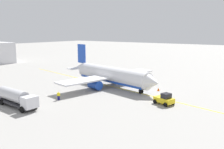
{
  "coord_description": "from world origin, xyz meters",
  "views": [
    {
      "loc": [
        34.45,
        -47.95,
        13.61
      ],
      "look_at": [
        0.0,
        0.0,
        3.0
      ],
      "focal_mm": 39.37,
      "sensor_mm": 36.0,
      "label": 1
    }
  ],
  "objects": [
    {
      "name": "ground_plane",
      "position": [
        0.0,
        0.0,
        0.0
      ],
      "size": [
        400.0,
        400.0,
        0.0
      ],
      "primitive_type": "plane",
      "color": "#9E9B96"
    },
    {
      "name": "safety_cone_nose",
      "position": [
        11.23,
        2.57,
        0.35
      ],
      "size": [
        0.62,
        0.62,
        0.69
      ],
      "primitive_type": "cone",
      "color": "#F2590F",
      "rests_on": "ground"
    },
    {
      "name": "pushback_tug",
      "position": [
        16.61,
        -6.37,
        1.01
      ],
      "size": [
        4.03,
        3.21,
        2.2
      ],
      "color": "yellow",
      "rests_on": "ground"
    },
    {
      "name": "refueling_worker",
      "position": [
        -1.66,
        -15.87,
        0.82
      ],
      "size": [
        0.63,
        0.59,
        1.71
      ],
      "color": "navy",
      "rests_on": "ground"
    },
    {
      "name": "airplane",
      "position": [
        -0.45,
        0.09,
        2.75
      ],
      "size": [
        29.43,
        28.57,
        9.87
      ],
      "color": "white",
      "rests_on": "ground"
    },
    {
      "name": "fuel_tanker",
      "position": [
        -4.62,
        -23.28,
        1.73
      ],
      "size": [
        11.08,
        3.36,
        3.15
      ],
      "color": "#2D2D33",
      "rests_on": "ground"
    },
    {
      "name": "taxi_line_marking",
      "position": [
        0.0,
        0.0,
        0.01
      ],
      "size": [
        76.25,
        15.87,
        0.01
      ],
      "primitive_type": "cube",
      "rotation": [
        0.0,
        0.0,
        -0.2
      ],
      "color": "yellow",
      "rests_on": "ground"
    }
  ]
}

